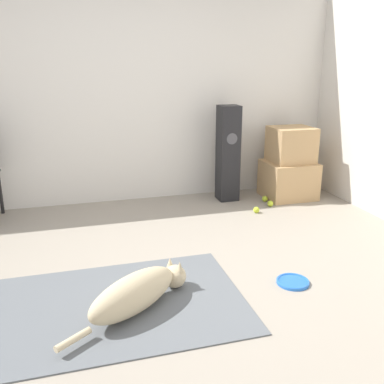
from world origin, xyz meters
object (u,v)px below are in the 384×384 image
tennis_ball_near_speaker (270,204)px  tennis_ball_loose_on_carpet (256,210)px  dog (138,292)px  cardboard_box_lower (288,180)px  tennis_ball_by_boxes (265,199)px  cardboard_box_upper (291,145)px  floor_speaker (228,154)px  frisbee (293,282)px

tennis_ball_near_speaker → tennis_ball_loose_on_carpet: size_ratio=1.00×
dog → cardboard_box_lower: 2.82m
dog → cardboard_box_lower: cardboard_box_lower is taller
tennis_ball_by_boxes → cardboard_box_upper: bearing=17.2°
tennis_ball_loose_on_carpet → floor_speaker: bearing=104.2°
cardboard_box_upper → floor_speaker: size_ratio=0.43×
dog → cardboard_box_lower: (2.07, 1.91, 0.08)m
dog → tennis_ball_by_boxes: (1.74, 1.82, -0.10)m
tennis_ball_by_boxes → tennis_ball_loose_on_carpet: 0.40m
tennis_ball_loose_on_carpet → frisbee: bearing=-103.9°
cardboard_box_lower → floor_speaker: floor_speaker is taller
cardboard_box_lower → cardboard_box_upper: cardboard_box_upper is taller
cardboard_box_lower → tennis_ball_loose_on_carpet: cardboard_box_lower is taller
frisbee → tennis_ball_near_speaker: size_ratio=3.59×
frisbee → tennis_ball_near_speaker: bearing=69.7°
cardboard_box_upper → cardboard_box_lower: bearing=-135.0°
frisbee → tennis_ball_near_speaker: 1.71m
dog → cardboard_box_lower: size_ratio=1.59×
frisbee → tennis_ball_by_boxes: (0.61, 1.77, 0.02)m
frisbee → tennis_ball_loose_on_carpet: tennis_ball_loose_on_carpet is taller
cardboard_box_upper → tennis_ball_near_speaker: (-0.36, -0.28, -0.59)m
tennis_ball_by_boxes → dog: bearing=-133.8°
frisbee → cardboard_box_upper: 2.19m
cardboard_box_lower → tennis_ball_by_boxes: size_ratio=8.47×
cardboard_box_upper → tennis_ball_by_boxes: cardboard_box_upper is taller
frisbee → floor_speaker: size_ratio=0.22×
cardboard_box_lower → tennis_ball_loose_on_carpet: (-0.58, -0.41, -0.18)m
dog → tennis_ball_by_boxes: bearing=46.2°
cardboard_box_lower → tennis_ball_by_boxes: cardboard_box_lower is taller
dog → tennis_ball_near_speaker: (1.73, 1.65, -0.10)m
tennis_ball_loose_on_carpet → dog: bearing=-134.9°
frisbee → cardboard_box_lower: cardboard_box_lower is taller
floor_speaker → tennis_ball_by_boxes: 0.67m
tennis_ball_near_speaker → dog: bearing=-136.4°
dog → tennis_ball_loose_on_carpet: (1.49, 1.50, -0.10)m
cardboard_box_lower → tennis_ball_near_speaker: size_ratio=8.47×
cardboard_box_upper → tennis_ball_loose_on_carpet: bearing=-144.4°
floor_speaker → tennis_ball_by_boxes: (0.38, -0.21, -0.51)m
floor_speaker → tennis_ball_by_boxes: size_ratio=16.30×
frisbee → tennis_ball_near_speaker: tennis_ball_near_speaker is taller
dog → frisbee: 1.14m
cardboard_box_lower → tennis_ball_near_speaker: (-0.35, -0.26, -0.18)m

